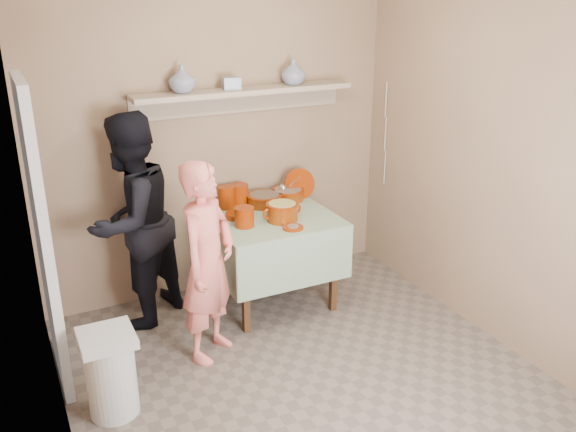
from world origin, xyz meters
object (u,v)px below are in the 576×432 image
person_cook (208,262)px  trash_bin (111,373)px  person_helper (132,222)px  cazuela_rice (282,210)px  serving_table (270,229)px

person_cook → trash_bin: 0.95m
person_cook → person_helper: size_ratio=0.87×
trash_bin → cazuela_rice: bearing=25.8°
serving_table → cazuela_rice: bearing=-77.3°
person_cook → person_helper: 0.79m
person_helper → trash_bin: 1.26m
person_helper → serving_table: size_ratio=1.70×
cazuela_rice → trash_bin: size_ratio=0.59×
person_helper → cazuela_rice: size_ratio=5.01×
person_helper → trash_bin: size_ratio=2.95×
cazuela_rice → trash_bin: bearing=-154.2°
serving_table → trash_bin: serving_table is taller
serving_table → cazuela_rice: (0.03, -0.15, 0.20)m
person_helper → trash_bin: (-0.42, -1.05, -0.54)m
person_cook → cazuela_rice: bearing=-14.1°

